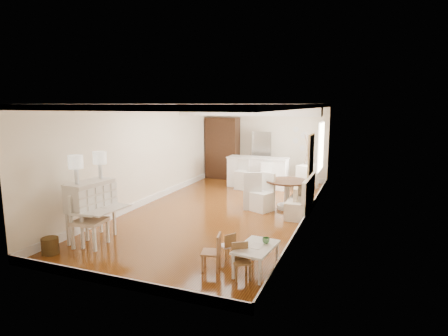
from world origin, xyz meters
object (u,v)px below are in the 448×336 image
Objects in this scene: dining_table at (287,195)px; fridge at (271,157)px; slip_chair_far at (252,190)px; gustavian_armchair at (90,220)px; slip_chair_near at (262,192)px; sideboard at (307,177)px; secretary_bureau at (91,211)px; bar_stool_right at (267,178)px; breakfast_counter at (258,172)px; kids_table at (256,259)px; kids_chair_a at (211,252)px; bar_stool_left at (242,175)px; kids_chair_b at (227,245)px; pantry_cabinet at (223,148)px; wicker_basket at (50,246)px; kids_chair_c at (242,261)px.

dining_table is 0.64× the size of fridge.
gustavian_armchair is at bearing 41.42° from slip_chair_far.
slip_chair_near is 2.99m from sideboard.
secretary_bureau is 5.96m from bar_stool_right.
slip_chair_far is 2.94m from sideboard.
dining_table is at bearing -56.95° from breakfast_counter.
secretary_bureau is 3.63m from kids_table.
kids_chair_a is at bearing -95.50° from dining_table.
bar_stool_left is (1.19, 5.88, -0.04)m from gustavian_armchair.
bar_stool_left is at bearing -143.66° from sideboard.
gustavian_armchair is 2.69m from kids_chair_a.
sideboard reaches higher than kids_chair_a.
kids_chair_b is 0.49× the size of slip_chair_far.
kids_chair_b is at bearing -79.12° from breakfast_counter.
slip_chair_far reaches higher than slip_chair_near.
fridge is (1.90, -0.03, -0.25)m from pantry_cabinet.
kids_chair_a reaches higher than kids_table.
wicker_basket is 0.17× the size of fridge.
wicker_basket is at bearing -131.81° from bar_stool_right.
bar_stool_left reaches higher than kids_chair_c.
kids_chair_b is at bearing -67.94° from pantry_cabinet.
sideboard is (1.64, 0.20, -0.09)m from breakfast_counter.
gustavian_armchair is 6.00m from bar_stool_left.
sideboard is at bearing -14.70° from pantry_cabinet.
kids_chair_a is 0.58m from kids_chair_b.
kids_chair_b is at bearing -103.17° from bar_stool_right.
breakfast_counter is at bearing 105.98° from kids_table.
bar_stool_right is at bearing 120.66° from dining_table.
secretary_bureau is 1.18× the size of gustavian_armchair.
bar_stool_left is 0.54× the size of fridge.
pantry_cabinet is (-2.17, 1.65, 0.68)m from bar_stool_right.
dining_table is (3.28, 3.81, -0.24)m from secretary_bureau.
slip_chair_far is 0.57× the size of fridge.
breakfast_counter reaches higher than sideboard.
kids_chair_a is 7.63m from fridge.
slip_chair_near reaches higher than kids_chair_a.
breakfast_counter is at bearing -32.43° from pantry_cabinet.
wicker_basket is at bearing 152.27° from kids_chair_c.
kids_chair_a is 0.70× the size of bar_stool_right.
wicker_basket is at bearing -126.89° from dining_table.
pantry_cabinet reaches higher than kids_chair_b.
kids_table reaches higher than wicker_basket.
breakfast_counter is at bearing -100.78° from fridge.
pantry_cabinet is at bearing 135.81° from bar_stool_left.
secretary_bureau reaches higher than dining_table.
wicker_basket is 3.15m from kids_chair_a.
kids_chair_a reaches higher than kids_chair_b.
sideboard is at bearing 161.75° from kids_chair_a.
fridge is at bearing 111.03° from dining_table.
secretary_bureau reaches higher than sideboard.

